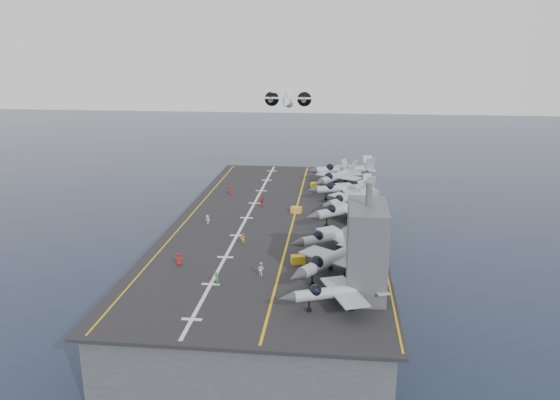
# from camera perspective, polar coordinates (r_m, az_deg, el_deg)

# --- Properties ---
(ground) EXTENTS (500.00, 500.00, 0.00)m
(ground) POSITION_cam_1_polar(r_m,az_deg,el_deg) (106.99, -0.23, -7.30)
(ground) COLOR #142135
(ground) RESTS_ON ground
(hull) EXTENTS (36.00, 90.00, 10.00)m
(hull) POSITION_cam_1_polar(r_m,az_deg,el_deg) (105.11, -0.23, -4.80)
(hull) COLOR #56595E
(hull) RESTS_ON ground
(flight_deck) EXTENTS (38.00, 92.00, 0.40)m
(flight_deck) POSITION_cam_1_polar(r_m,az_deg,el_deg) (103.37, -0.24, -2.10)
(flight_deck) COLOR black
(flight_deck) RESTS_ON hull
(foul_line) EXTENTS (0.35, 90.00, 0.02)m
(foul_line) POSITION_cam_1_polar(r_m,az_deg,el_deg) (103.03, 1.42, -2.04)
(foul_line) COLOR gold
(foul_line) RESTS_ON flight_deck
(landing_centerline) EXTENTS (0.50, 90.00, 0.02)m
(landing_centerline) POSITION_cam_1_polar(r_m,az_deg,el_deg) (104.11, -3.52, -1.87)
(landing_centerline) COLOR silver
(landing_centerline) RESTS_ON flight_deck
(deck_edge_port) EXTENTS (0.25, 90.00, 0.02)m
(deck_edge_port) POSITION_cam_1_polar(r_m,az_deg,el_deg) (106.44, -9.37, -1.66)
(deck_edge_port) COLOR gold
(deck_edge_port) RESTS_ON flight_deck
(deck_edge_stbd) EXTENTS (0.25, 90.00, 0.02)m
(deck_edge_stbd) POSITION_cam_1_polar(r_m,az_deg,el_deg) (103.02, 10.05, -2.29)
(deck_edge_stbd) COLOR gold
(deck_edge_stbd) RESTS_ON flight_deck
(island_superstructure) EXTENTS (5.00, 10.00, 15.00)m
(island_superstructure) POSITION_cam_1_polar(r_m,az_deg,el_deg) (72.05, 9.05, -4.03)
(island_superstructure) COLOR #56595E
(island_superstructure) RESTS_ON flight_deck
(fighter_jet_0) EXTENTS (16.12, 13.50, 4.77)m
(fighter_jet_0) POSITION_cam_1_polar(r_m,az_deg,el_deg) (69.14, 6.13, -9.40)
(fighter_jet_0) COLOR gray
(fighter_jet_0) RESTS_ON flight_deck
(fighter_jet_1) EXTENTS (18.08, 19.41, 5.61)m
(fighter_jet_1) POSITION_cam_1_polar(r_m,az_deg,el_deg) (77.85, 5.44, -6.05)
(fighter_jet_1) COLOR #9FA7AF
(fighter_jet_1) RESTS_ON flight_deck
(fighter_jet_2) EXTENTS (17.53, 16.05, 5.06)m
(fighter_jet_2) POSITION_cam_1_polar(r_m,az_deg,el_deg) (87.59, 5.82, -3.69)
(fighter_jet_2) COLOR #9CA5AB
(fighter_jet_2) RESTS_ON flight_deck
(fighter_jet_4) EXTENTS (19.04, 18.34, 5.53)m
(fighter_jet_4) POSITION_cam_1_polar(r_m,az_deg,el_deg) (101.05, 6.89, -0.89)
(fighter_jet_4) COLOR gray
(fighter_jet_4) RESTS_ON flight_deck
(fighter_jet_5) EXTENTS (16.60, 17.26, 5.01)m
(fighter_jet_5) POSITION_cam_1_polar(r_m,az_deg,el_deg) (109.07, 7.25, 0.23)
(fighter_jet_5) COLOR gray
(fighter_jet_5) RESTS_ON flight_deck
(fighter_jet_6) EXTENTS (16.81, 13.43, 5.10)m
(fighter_jet_6) POSITION_cam_1_polar(r_m,az_deg,el_deg) (116.40, 6.79, 1.28)
(fighter_jet_6) COLOR #91979E
(fighter_jet_6) RESTS_ON flight_deck
(fighter_jet_7) EXTENTS (17.15, 19.04, 5.51)m
(fighter_jet_7) POSITION_cam_1_polar(r_m,az_deg,el_deg) (126.16, 5.94, 2.55)
(fighter_jet_7) COLOR gray
(fighter_jet_7) RESTS_ON flight_deck
(fighter_jet_8) EXTENTS (18.62, 14.54, 5.73)m
(fighter_jet_8) POSITION_cam_1_polar(r_m,az_deg,el_deg) (132.62, 6.77, 3.24)
(fighter_jet_8) COLOR #9CA5AC
(fighter_jet_8) RESTS_ON flight_deck
(tow_cart_a) EXTENTS (2.34, 1.83, 1.23)m
(tow_cart_a) POSITION_cam_1_polar(r_m,az_deg,el_deg) (82.79, 1.88, -6.23)
(tow_cart_a) COLOR gold
(tow_cart_a) RESTS_ON flight_deck
(tow_cart_b) EXTENTS (2.24, 1.70, 1.21)m
(tow_cart_b) POSITION_cam_1_polar(r_m,az_deg,el_deg) (106.88, 1.72, -1.04)
(tow_cart_b) COLOR gold
(tow_cart_b) RESTS_ON flight_deck
(tow_cart_c) EXTENTS (2.18, 1.82, 1.12)m
(tow_cart_c) POSITION_cam_1_polar(r_m,az_deg,el_deg) (126.25, 3.68, 1.59)
(tow_cart_c) COLOR yellow
(tow_cart_c) RESTS_ON flight_deck
(crew_0) EXTENTS (1.34, 1.16, 1.89)m
(crew_0) POSITION_cam_1_polar(r_m,az_deg,el_deg) (83.35, -10.52, -6.11)
(crew_0) COLOR #B21919
(crew_0) RESTS_ON flight_deck
(crew_2) EXTENTS (1.14, 0.79, 1.83)m
(crew_2) POSITION_cam_1_polar(r_m,az_deg,el_deg) (90.62, -3.92, -4.05)
(crew_2) COLOR yellow
(crew_2) RESTS_ON flight_deck
(crew_3) EXTENTS (1.12, 0.91, 1.62)m
(crew_3) POSITION_cam_1_polar(r_m,az_deg,el_deg) (101.27, -7.57, -2.04)
(crew_3) COLOR silver
(crew_3) RESTS_ON flight_deck
(crew_4) EXTENTS (1.47, 1.35, 2.04)m
(crew_4) POSITION_cam_1_polar(r_m,az_deg,el_deg) (111.22, -1.89, -0.14)
(crew_4) COLOR red
(crew_4) RESTS_ON flight_deck
(crew_5) EXTENTS (1.15, 1.29, 1.79)m
(crew_5) POSITION_cam_1_polar(r_m,az_deg,el_deg) (120.61, -5.23, 1.03)
(crew_5) COLOR #B21919
(crew_5) RESTS_ON flight_deck
(crew_6) EXTENTS (1.37, 1.21, 1.91)m
(crew_6) POSITION_cam_1_polar(r_m,az_deg,el_deg) (76.05, -6.64, -8.15)
(crew_6) COLOR #2F8D40
(crew_6) RESTS_ON flight_deck
(crew_7) EXTENTS (1.46, 1.36, 2.03)m
(crew_7) POSITION_cam_1_polar(r_m,az_deg,el_deg) (78.47, -2.01, -7.21)
(crew_7) COLOR white
(crew_7) RESTS_ON flight_deck
(transport_plane) EXTENTS (23.83, 16.35, 5.60)m
(transport_plane) POSITION_cam_1_polar(r_m,az_deg,el_deg) (161.85, 0.77, 10.11)
(transport_plane) COLOR silver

